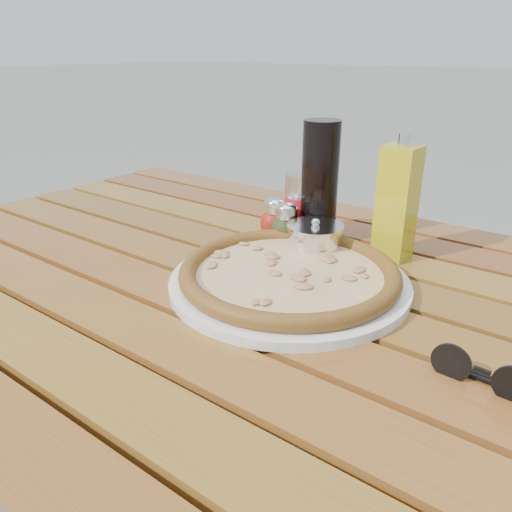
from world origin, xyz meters
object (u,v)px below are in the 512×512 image
Objects in this scene: soda_can at (302,205)px; olive_oil_cruet at (397,203)px; dark_bottle at (320,183)px; parmesan_tin at (315,241)px; pepper_shaker at (275,220)px; sunglasses at (482,374)px; plate at (289,282)px; oregano_shaker at (286,225)px; pizza at (289,273)px; table at (249,320)px.

olive_oil_cruet is at bearing 0.84° from soda_can.
dark_bottle reaches higher than soda_can.
pepper_shaker is at bearing 162.98° from parmesan_tin.
soda_can is 1.09× the size of sunglasses.
parmesan_tin is (-0.03, 0.12, 0.02)m from plate.
dark_bottle is (-0.07, 0.19, 0.10)m from plate.
olive_oil_cruet is (0.18, 0.07, 0.06)m from oregano_shaker.
oregano_shaker is at bearing -120.43° from dark_bottle.
parmesan_tin is at bearing -46.46° from soda_can.
oregano_shaker is (-0.10, 0.14, 0.03)m from plate.
pepper_shaker and oregano_shaker have the same top height.
oregano_shaker is 0.39× the size of olive_oil_cruet.
soda_can reaches higher than pizza.
pizza is at bearing -123.69° from plate.
parmesan_tin is (0.08, -0.08, -0.03)m from soda_can.
dark_bottle is 1.05× the size of olive_oil_cruet.
olive_oil_cruet is at bearing 14.01° from pepper_shaker.
plate is 1.64× the size of dark_bottle.
soda_can reaches higher than table.
table is at bearing -123.73° from olive_oil_cruet.
olive_oil_cruet is 0.15m from parmesan_tin.
pepper_shaker is 1.00× the size of oregano_shaker.
pepper_shaker is 0.74× the size of sunglasses.
table is 6.67× the size of olive_oil_cruet.
dark_bottle is at bearing 59.57° from oregano_shaker.
table is at bearing 172.27° from sunglasses.
pepper_shaker reaches higher than pizza.
pepper_shaker is 0.78× the size of parmesan_tin.
pepper_shaker reaches higher than plate.
dark_bottle reaches higher than parmesan_tin.
olive_oil_cruet is 1.90× the size of sunglasses.
pepper_shaker is at bearing 111.50° from table.
pizza is at bearing 10.41° from table.
plate is at bearing -54.53° from oregano_shaker.
olive_oil_cruet is (0.14, 0.22, 0.17)m from table.
pizza is 4.80× the size of pepper_shaker.
parmesan_tin is (-0.03, 0.12, 0.01)m from pizza.
table is 0.19m from oregano_shaker.
pizza is 1.79× the size of dark_bottle.
pizza is 4.80× the size of oregano_shaker.
oregano_shaker is 0.37× the size of dark_bottle.
pepper_shaker is 0.04m from oregano_shaker.
table is 3.89× the size of plate.
sunglasses is (0.30, -0.08, -0.01)m from pizza.
pizza reaches higher than table.
table is 6.36× the size of dark_bottle.
pizza is at bearing -71.44° from dark_bottle.
dark_bottle is at bearing 117.15° from parmesan_tin.
parmesan_tin reaches higher than sunglasses.
parmesan_tin is (0.07, -0.02, -0.01)m from oregano_shaker.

